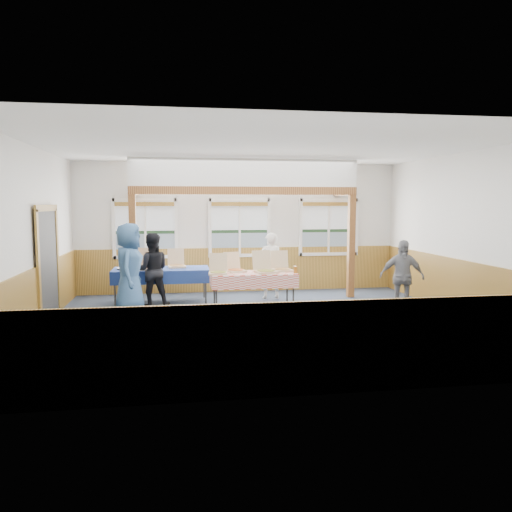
{
  "coord_description": "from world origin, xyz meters",
  "views": [
    {
      "loc": [
        -1.53,
        -8.88,
        2.2
      ],
      "look_at": [
        0.03,
        1.0,
        1.15
      ],
      "focal_mm": 35.0,
      "sensor_mm": 36.0,
      "label": 1
    }
  ],
  "objects_px": {
    "table_right": "(253,275)",
    "woman_white": "(271,266)",
    "table_left": "(161,271)",
    "woman_black": "(152,270)",
    "man_blue": "(129,268)",
    "person_grey": "(402,277)"
  },
  "relations": [
    {
      "from": "table_right",
      "to": "woman_white",
      "type": "bearing_deg",
      "value": 79.64
    },
    {
      "from": "table_left",
      "to": "woman_black",
      "type": "relative_size",
      "value": 1.37
    },
    {
      "from": "table_right",
      "to": "man_blue",
      "type": "bearing_deg",
      "value": -159.18
    },
    {
      "from": "woman_white",
      "to": "woman_black",
      "type": "height_order",
      "value": "woman_black"
    },
    {
      "from": "table_left",
      "to": "woman_black",
      "type": "xyz_separation_m",
      "value": [
        -0.18,
        -0.47,
        0.08
      ]
    },
    {
      "from": "man_blue",
      "to": "person_grey",
      "type": "xyz_separation_m",
      "value": [
        5.39,
        -0.87,
        -0.17
      ]
    },
    {
      "from": "table_right",
      "to": "woman_white",
      "type": "distance_m",
      "value": 1.18
    },
    {
      "from": "woman_black",
      "to": "man_blue",
      "type": "distance_m",
      "value": 0.75
    },
    {
      "from": "woman_black",
      "to": "man_blue",
      "type": "xyz_separation_m",
      "value": [
        -0.41,
        -0.61,
        0.12
      ]
    },
    {
      "from": "man_blue",
      "to": "person_grey",
      "type": "distance_m",
      "value": 5.46
    },
    {
      "from": "table_left",
      "to": "person_grey",
      "type": "xyz_separation_m",
      "value": [
        4.8,
        -1.95,
        0.04
      ]
    },
    {
      "from": "table_left",
      "to": "woman_white",
      "type": "bearing_deg",
      "value": 4.7
    },
    {
      "from": "person_grey",
      "to": "woman_white",
      "type": "bearing_deg",
      "value": 154.49
    },
    {
      "from": "table_left",
      "to": "woman_white",
      "type": "relative_size",
      "value": 1.42
    },
    {
      "from": "woman_white",
      "to": "woman_black",
      "type": "distance_m",
      "value": 2.73
    },
    {
      "from": "table_right",
      "to": "person_grey",
      "type": "bearing_deg",
      "value": -0.42
    },
    {
      "from": "table_right",
      "to": "man_blue",
      "type": "height_order",
      "value": "man_blue"
    },
    {
      "from": "table_right",
      "to": "person_grey",
      "type": "height_order",
      "value": "person_grey"
    },
    {
      "from": "table_right",
      "to": "woman_black",
      "type": "height_order",
      "value": "woman_black"
    },
    {
      "from": "man_blue",
      "to": "table_right",
      "type": "bearing_deg",
      "value": -82.44
    },
    {
      "from": "woman_black",
      "to": "person_grey",
      "type": "bearing_deg",
      "value": 159.14
    },
    {
      "from": "table_right",
      "to": "person_grey",
      "type": "relative_size",
      "value": 1.3
    }
  ]
}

